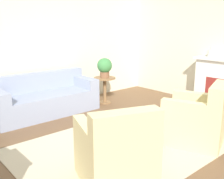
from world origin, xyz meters
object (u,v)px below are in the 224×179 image
object	(u,v)px
ottoman_table	(130,130)
potted_plant_on_side_table	(105,67)
couch	(45,99)
armchair_right	(198,121)
armchair_left	(116,155)
side_table	(105,86)
vase_mantel_near	(212,53)

from	to	relation	value
ottoman_table	potted_plant_on_side_table	distance (m)	2.45
couch	armchair_right	world-z (taller)	armchair_right
armchair_left	armchair_right	bearing A→B (deg)	0.00
side_table	vase_mantel_near	world-z (taller)	vase_mantel_near
armchair_left	side_table	bearing A→B (deg)	52.88
potted_plant_on_side_table	side_table	bearing A→B (deg)	-45.00
armchair_right	ottoman_table	size ratio (longest dim) A/B	1.30
ottoman_table	armchair_right	bearing A→B (deg)	-33.75
couch	potted_plant_on_side_table	size ratio (longest dim) A/B	4.73
armchair_left	armchair_right	world-z (taller)	same
ottoman_table	potted_plant_on_side_table	xyz separation A→B (m)	(1.19, 2.05, 0.60)
potted_plant_on_side_table	ottoman_table	bearing A→B (deg)	-120.04
couch	armchair_left	distance (m)	2.92
armchair_left	potted_plant_on_side_table	world-z (taller)	potted_plant_on_side_table
armchair_right	vase_mantel_near	xyz separation A→B (m)	(2.00, 0.95, 0.83)
vase_mantel_near	potted_plant_on_side_table	size ratio (longest dim) A/B	0.48
side_table	armchair_right	bearing A→B (deg)	-96.76
armchair_left	side_table	size ratio (longest dim) A/B	1.70
side_table	potted_plant_on_side_table	size ratio (longest dim) A/B	1.36
couch	side_table	world-z (taller)	couch
ottoman_table	couch	bearing A→B (deg)	96.10
couch	ottoman_table	xyz separation A→B (m)	(0.24, -2.28, -0.04)
ottoman_table	side_table	xyz separation A→B (m)	(1.19, 2.05, 0.15)
couch	vase_mantel_near	size ratio (longest dim) A/B	9.91
vase_mantel_near	armchair_right	bearing A→B (deg)	-154.70
vase_mantel_near	side_table	bearing A→B (deg)	134.97
couch	potted_plant_on_side_table	xyz separation A→B (m)	(1.43, -0.22, 0.56)
armchair_left	potted_plant_on_side_table	xyz separation A→B (m)	(2.00, 2.64, 0.50)
vase_mantel_near	potted_plant_on_side_table	xyz separation A→B (m)	(-1.69, 1.69, -0.33)
couch	potted_plant_on_side_table	distance (m)	1.55
side_table	couch	bearing A→B (deg)	171.19
armchair_left	side_table	distance (m)	3.31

